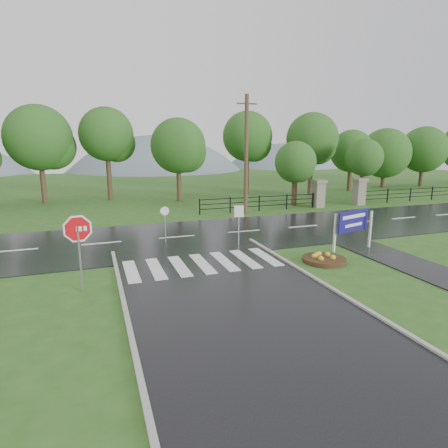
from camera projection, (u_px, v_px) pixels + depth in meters
name	position (u px, v px, depth m)	size (l,w,h in m)	color
ground	(248.00, 313.00, 11.54)	(120.00, 120.00, 0.00)	#2C581D
main_road	(177.00, 238.00, 20.75)	(90.00, 8.00, 0.04)	black
walkway	(378.00, 252.00, 17.99)	(2.20, 11.00, 0.04)	black
crosswalk	(202.00, 263.00, 16.14)	(6.50, 2.80, 0.02)	silver
curb_left	(152.00, 437.00, 6.70)	(0.15, 24.00, 0.12)	#A3A39B
curb_right	(448.00, 361.00, 9.01)	(0.15, 24.00, 0.12)	#A3A39B
pillar_west	(318.00, 193.00, 30.26)	(1.00, 1.00, 2.24)	gray
pillar_east	(359.00, 191.00, 31.57)	(1.00, 1.00, 2.24)	gray
fence_west	(259.00, 202.00, 28.65)	(9.58, 0.08, 1.20)	black
hills	(137.00, 247.00, 75.87)	(102.00, 48.00, 48.00)	slate
treeline	(155.00, 201.00, 33.98)	(83.20, 5.20, 10.00)	#225319
stop_sign	(78.00, 236.00, 12.86)	(1.29, 0.20, 2.92)	#939399
estate_billboard	(353.00, 223.00, 18.09)	(2.19, 0.71, 1.97)	silver
flower_bed	(324.00, 259.00, 16.51)	(1.89, 1.89, 0.38)	#332111
reg_sign_small	(239.00, 218.00, 18.57)	(0.45, 0.18, 2.13)	#939399
reg_sign_round	(165.00, 220.00, 19.39)	(0.45, 0.07, 1.94)	#939399
utility_pole_east	(246.00, 155.00, 26.99)	(1.51, 0.28, 8.50)	#473523
entrance_tree_left	(295.00, 162.00, 30.69)	(3.40, 3.40, 5.30)	#3D2B1C
entrance_tree_right	(364.00, 158.00, 32.86)	(3.25, 3.25, 5.53)	#3D2B1C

